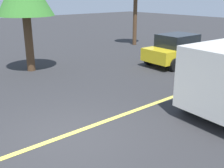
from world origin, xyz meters
The scene contains 3 objects.
ground_plane centered at (0.00, 0.00, 0.00)m, with size 80.00×80.00×0.00m, color #2D2D30.
lane_marking_centre centered at (3.00, 0.00, 0.01)m, with size 28.00×0.16×0.01m, color #E0D14C.
car_yellow_behind_van centered at (8.74, 3.01, 0.81)m, with size 4.08×2.06×1.61m.
Camera 1 is at (-3.10, -5.71, 3.56)m, focal length 43.43 mm.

